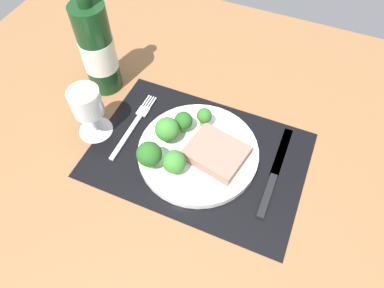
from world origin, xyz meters
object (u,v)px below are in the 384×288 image
(wine_bottle, at_px, (97,49))
(fork, at_px, (134,125))
(wine_glass, at_px, (87,105))
(steak, at_px, (216,154))
(knife, at_px, (273,177))
(plate, at_px, (198,152))

(wine_bottle, bearing_deg, fork, -36.02)
(wine_bottle, bearing_deg, wine_glass, -68.97)
(steak, relative_size, wine_bottle, 0.38)
(steak, bearing_deg, wine_bottle, 161.79)
(knife, height_order, wine_glass, wine_glass)
(knife, xyz_separation_m, wine_bottle, (-0.44, 0.10, 0.11))
(wine_bottle, bearing_deg, steak, -18.21)
(plate, xyz_separation_m, wine_bottle, (-0.28, 0.10, 0.10))
(plate, bearing_deg, fork, 174.94)
(knife, bearing_deg, wine_glass, -176.70)
(plate, height_order, wine_glass, wine_glass)
(plate, relative_size, knife, 1.09)
(knife, relative_size, wine_glass, 1.88)
(fork, height_order, knife, knife)
(steak, relative_size, fork, 0.59)
(fork, relative_size, wine_bottle, 0.65)
(fork, height_order, wine_glass, wine_glass)
(wine_glass, bearing_deg, knife, 4.85)
(wine_bottle, relative_size, wine_glass, 2.43)
(wine_bottle, bearing_deg, plate, -20.08)
(plate, distance_m, fork, 0.16)
(plate, xyz_separation_m, fork, (-0.16, 0.01, -0.01))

